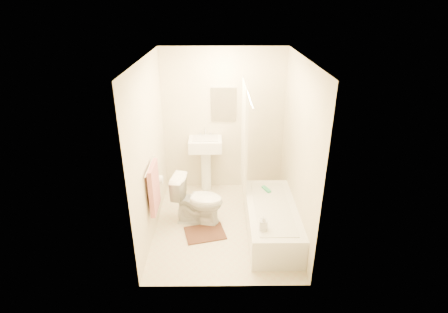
{
  "coord_description": "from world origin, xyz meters",
  "views": [
    {
      "loc": [
        -0.04,
        -4.28,
        3.08
      ],
      "look_at": [
        0.0,
        0.25,
        1.0
      ],
      "focal_mm": 28.0,
      "sensor_mm": 36.0,
      "label": 1
    }
  ],
  "objects_px": {
    "soap_bottle": "(264,223)",
    "bathtub": "(271,220)",
    "toilet": "(198,200)",
    "bath_mat": "(205,233)",
    "sink": "(206,162)"
  },
  "relations": [
    {
      "from": "bathtub",
      "to": "soap_bottle",
      "type": "relative_size",
      "value": 7.53
    },
    {
      "from": "bath_mat",
      "to": "soap_bottle",
      "type": "xyz_separation_m",
      "value": [
        0.76,
        -0.5,
        0.53
      ]
    },
    {
      "from": "soap_bottle",
      "to": "bathtub",
      "type": "bearing_deg",
      "value": 70.23
    },
    {
      "from": "toilet",
      "to": "bath_mat",
      "type": "bearing_deg",
      "value": -150.82
    },
    {
      "from": "bathtub",
      "to": "bath_mat",
      "type": "bearing_deg",
      "value": -179.54
    },
    {
      "from": "sink",
      "to": "bath_mat",
      "type": "height_order",
      "value": "sink"
    },
    {
      "from": "toilet",
      "to": "sink",
      "type": "bearing_deg",
      "value": 4.97
    },
    {
      "from": "sink",
      "to": "soap_bottle",
      "type": "relative_size",
      "value": 5.14
    },
    {
      "from": "toilet",
      "to": "bath_mat",
      "type": "relative_size",
      "value": 1.35
    },
    {
      "from": "bathtub",
      "to": "bath_mat",
      "type": "distance_m",
      "value": 0.96
    },
    {
      "from": "toilet",
      "to": "bathtub",
      "type": "relative_size",
      "value": 0.48
    },
    {
      "from": "bath_mat",
      "to": "soap_bottle",
      "type": "bearing_deg",
      "value": -33.57
    },
    {
      "from": "sink",
      "to": "bathtub",
      "type": "height_order",
      "value": "sink"
    },
    {
      "from": "soap_bottle",
      "to": "sink",
      "type": "bearing_deg",
      "value": 113.9
    },
    {
      "from": "bathtub",
      "to": "bath_mat",
      "type": "xyz_separation_m",
      "value": [
        -0.94,
        -0.01,
        -0.21
      ]
    }
  ]
}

